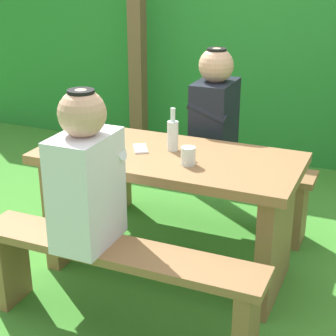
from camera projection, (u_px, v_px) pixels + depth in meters
ground_plane at (168, 268)px, 3.19m from camera, size 12.00×12.00×0.00m
hedge_backdrop at (273, 53)px, 4.91m from camera, size 6.40×0.90×1.69m
pergola_post_left at (137, 31)px, 4.56m from camera, size 0.12×0.12×2.15m
picnic_table at (168, 192)px, 3.01m from camera, size 1.40×0.64×0.70m
bench_near at (118, 272)px, 2.56m from camera, size 1.40×0.24×0.45m
bench_far at (204, 180)px, 3.57m from camera, size 1.40×0.24×0.45m
person_white_shirt at (86, 175)px, 2.44m from camera, size 0.25×0.35×0.72m
person_black_coat at (214, 112)px, 3.38m from camera, size 0.25×0.35×0.72m
drinking_glass at (188, 156)px, 2.76m from camera, size 0.07×0.07×0.09m
bottle_left at (173, 134)px, 2.95m from camera, size 0.06×0.06×0.23m
cell_phone at (140, 149)px, 2.99m from camera, size 0.13×0.16×0.01m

